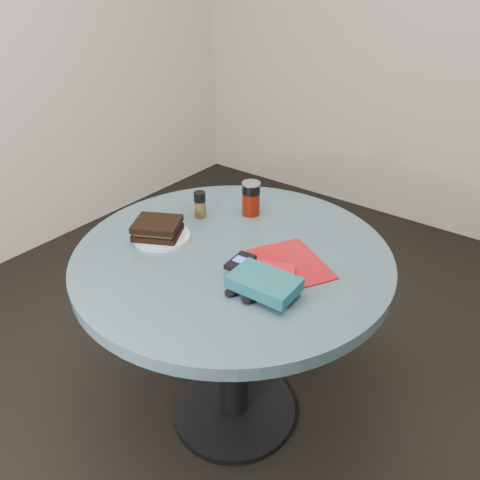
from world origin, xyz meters
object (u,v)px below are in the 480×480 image
Objects in this scene: red_book at (263,274)px; novel at (264,283)px; mp3_player at (240,262)px; soda_can at (251,198)px; plate at (162,236)px; magazine at (291,264)px; pepper_grinder at (200,204)px; sandwich at (158,228)px; table at (233,292)px; headphones at (239,296)px.

red_book is 0.96× the size of novel.
soda_can is at bearing 121.20° from mp3_player.
magazine is (0.42, 0.13, -0.00)m from plate.
soda_can is 0.18m from pepper_grinder.
plate is 0.03m from sandwich.
novel is at bearing -4.81° from sandwich.
red_book is (0.39, 0.02, 0.01)m from plate.
novel is at bearing -30.98° from table.
plate is at bearing 41.87° from sandwich.
magazine reaches higher than table.
headphones is at bearing -47.83° from table.
mp3_player reaches higher than magazine.
table is 0.31m from novel.
magazine is (0.43, 0.13, -0.04)m from sandwich.
pepper_grinder is at bearing 143.53° from headphones.
pepper_grinder reaches higher than novel.
sandwich is 0.20m from pepper_grinder.
mp3_player is (-0.12, 0.05, -0.01)m from novel.
red_book is 1.78× the size of mp3_player.
headphones reaches higher than plate.
soda_can reaches higher than red_book.
red_book is (-0.03, -0.11, 0.01)m from magazine.
pepper_grinder is 0.49m from headphones.
soda_can is 1.35× the size of headphones.
table is 5.33× the size of plate.
pepper_grinder is 0.54× the size of red_book.
soda_can is at bearing 128.25° from novel.
magazine is at bearing 13.85° from table.
headphones is (0.40, -0.29, -0.04)m from pepper_grinder.
magazine is 2.46× the size of mp3_player.
novel is 1.85× the size of mp3_player.
table is at bearing -136.07° from magazine.
sandwich is at bearing -138.13° from plate.
plate reaches higher than table.
mp3_player is at bearing -39.49° from table.
table is at bearing 132.17° from headphones.
soda_can is at bearing 176.58° from magazine.
mp3_player is at bearing -29.72° from pepper_grinder.
plate is (-0.23, -0.08, 0.17)m from table.
table is 0.33m from sandwich.
sandwich is 1.01× the size of novel.
mp3_player is (0.32, 0.01, 0.02)m from plate.
novel is (0.45, -0.04, -0.00)m from sandwich.
plate is 0.40m from red_book.
plate is 0.77× the size of magazine.
table is 0.25m from magazine.
magazine is at bearing 50.37° from red_book.
pepper_grinder is 0.36m from mp3_player.
table is 10.40× the size of pepper_grinder.
novel is (0.44, -0.23, -0.01)m from pepper_grinder.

